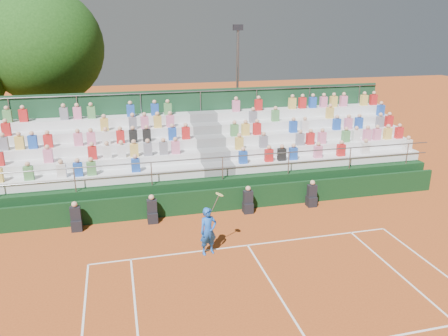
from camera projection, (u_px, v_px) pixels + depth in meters
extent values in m
plane|color=#AB4B1C|center=(248.00, 245.00, 15.63)|extent=(90.00, 90.00, 0.00)
cube|color=white|center=(248.00, 245.00, 15.63)|extent=(11.00, 0.06, 0.01)
cube|color=white|center=(280.00, 297.00, 12.68)|extent=(0.06, 6.40, 0.01)
cube|color=black|center=(226.00, 199.00, 18.42)|extent=(20.00, 0.15, 1.00)
cube|color=black|center=(77.00, 225.00, 16.71)|extent=(0.40, 0.40, 0.44)
cube|color=black|center=(75.00, 214.00, 16.56)|extent=(0.38, 0.25, 0.55)
sphere|color=tan|center=(74.00, 204.00, 16.44)|extent=(0.22, 0.22, 0.22)
cube|color=black|center=(153.00, 217.00, 17.38)|extent=(0.40, 0.40, 0.44)
cube|color=black|center=(152.00, 206.00, 17.23)|extent=(0.38, 0.25, 0.55)
sphere|color=tan|center=(151.00, 197.00, 17.11)|extent=(0.22, 0.22, 0.22)
cube|color=black|center=(248.00, 208.00, 18.29)|extent=(0.40, 0.40, 0.44)
cube|color=black|center=(248.00, 197.00, 18.14)|extent=(0.38, 0.25, 0.55)
sphere|color=tan|center=(248.00, 189.00, 18.02)|extent=(0.22, 0.22, 0.22)
cube|color=black|center=(311.00, 201.00, 18.95)|extent=(0.40, 0.40, 0.44)
cube|color=black|center=(312.00, 191.00, 18.80)|extent=(0.38, 0.25, 0.55)
sphere|color=tan|center=(313.00, 183.00, 18.68)|extent=(0.22, 0.22, 0.22)
cube|color=black|center=(210.00, 174.00, 21.25)|extent=(20.00, 5.20, 1.20)
cube|color=silver|center=(93.00, 178.00, 18.22)|extent=(9.30, 0.85, 0.42)
cube|color=silver|center=(328.00, 160.00, 20.68)|extent=(9.30, 0.85, 0.42)
cube|color=slate|center=(218.00, 169.00, 19.45)|extent=(1.40, 0.85, 0.42)
cube|color=silver|center=(93.00, 163.00, 18.87)|extent=(9.30, 0.85, 0.42)
cube|color=silver|center=(320.00, 147.00, 21.33)|extent=(9.30, 0.85, 0.42)
cube|color=slate|center=(214.00, 154.00, 20.10)|extent=(1.40, 0.85, 0.42)
cube|color=silver|center=(93.00, 148.00, 19.52)|extent=(9.30, 0.85, 0.42)
cube|color=silver|center=(313.00, 134.00, 21.98)|extent=(9.30, 0.85, 0.42)
cube|color=slate|center=(210.00, 141.00, 20.75)|extent=(1.40, 0.85, 0.42)
cube|color=silver|center=(93.00, 135.00, 20.17)|extent=(9.30, 0.85, 0.42)
cube|color=silver|center=(307.00, 123.00, 22.63)|extent=(9.30, 0.85, 0.42)
cube|color=slate|center=(206.00, 128.00, 21.40)|extent=(1.40, 0.85, 0.42)
cube|color=silver|center=(92.00, 122.00, 20.82)|extent=(9.30, 0.85, 0.42)
cube|color=silver|center=(301.00, 112.00, 23.28)|extent=(9.30, 0.85, 0.42)
cube|color=slate|center=(202.00, 117.00, 22.05)|extent=(1.40, 0.85, 0.42)
cube|color=#183F25|center=(201.00, 131.00, 22.81)|extent=(20.00, 0.12, 4.40)
cylinder|color=gray|center=(223.00, 157.00, 18.39)|extent=(20.00, 0.05, 0.05)
cylinder|color=gray|center=(200.00, 91.00, 22.06)|extent=(20.00, 0.05, 0.05)
cube|color=#4C8C4C|center=(29.00, 173.00, 17.37)|extent=(0.36, 0.24, 0.56)
cube|color=silver|center=(62.00, 171.00, 17.65)|extent=(0.36, 0.24, 0.56)
cube|color=#1E4CB2|center=(78.00, 169.00, 17.80)|extent=(0.36, 0.24, 0.56)
cube|color=#4C8C4C|center=(92.00, 168.00, 17.92)|extent=(0.36, 0.24, 0.56)
cube|color=#1E4CB2|center=(136.00, 165.00, 18.33)|extent=(0.36, 0.24, 0.56)
cube|color=pink|center=(48.00, 156.00, 18.17)|extent=(0.36, 0.24, 0.56)
cube|color=red|center=(92.00, 153.00, 18.58)|extent=(0.36, 0.24, 0.56)
cube|color=silver|center=(107.00, 152.00, 18.72)|extent=(0.36, 0.24, 0.56)
cube|color=silver|center=(122.00, 151.00, 18.86)|extent=(0.36, 0.24, 0.56)
cube|color=gold|center=(134.00, 150.00, 18.98)|extent=(0.36, 0.24, 0.56)
cube|color=slate|center=(148.00, 149.00, 19.12)|extent=(0.36, 0.24, 0.56)
cube|color=slate|center=(164.00, 148.00, 19.28)|extent=(0.36, 0.24, 0.56)
cube|color=pink|center=(176.00, 147.00, 19.40)|extent=(0.36, 0.24, 0.56)
cube|color=slate|center=(4.00, 144.00, 18.40)|extent=(0.36, 0.24, 0.56)
cube|color=gold|center=(20.00, 143.00, 18.55)|extent=(0.36, 0.24, 0.56)
cube|color=#1E4CB2|center=(33.00, 142.00, 18.67)|extent=(0.36, 0.24, 0.56)
cube|color=red|center=(48.00, 141.00, 18.81)|extent=(0.36, 0.24, 0.56)
cube|color=pink|center=(78.00, 139.00, 19.10)|extent=(0.36, 0.24, 0.56)
cube|color=pink|center=(91.00, 139.00, 19.22)|extent=(0.36, 0.24, 0.56)
cube|color=silver|center=(106.00, 138.00, 19.37)|extent=(0.36, 0.24, 0.56)
cube|color=red|center=(120.00, 137.00, 19.51)|extent=(0.36, 0.24, 0.56)
cube|color=black|center=(133.00, 136.00, 19.64)|extent=(0.36, 0.24, 0.56)
cube|color=black|center=(147.00, 135.00, 19.78)|extent=(0.36, 0.24, 0.56)
cube|color=#1E4CB2|center=(172.00, 134.00, 20.05)|extent=(0.36, 0.24, 0.56)
cube|color=red|center=(186.00, 133.00, 20.19)|extent=(0.36, 0.24, 0.56)
cube|color=red|center=(6.00, 129.00, 19.05)|extent=(0.36, 0.24, 0.56)
cube|color=gold|center=(104.00, 124.00, 20.01)|extent=(0.36, 0.24, 0.56)
cube|color=slate|center=(133.00, 123.00, 20.30)|extent=(0.36, 0.24, 0.56)
cube|color=pink|center=(145.00, 122.00, 20.43)|extent=(0.36, 0.24, 0.56)
cube|color=gold|center=(158.00, 122.00, 20.57)|extent=(0.36, 0.24, 0.56)
cube|color=pink|center=(170.00, 121.00, 20.70)|extent=(0.36, 0.24, 0.56)
cube|color=#4C8C4C|center=(8.00, 116.00, 19.69)|extent=(0.36, 0.24, 0.56)
cube|color=red|center=(23.00, 116.00, 19.84)|extent=(0.36, 0.24, 0.56)
cube|color=slate|center=(64.00, 114.00, 20.25)|extent=(0.36, 0.24, 0.56)
cube|color=pink|center=(77.00, 113.00, 20.38)|extent=(0.36, 0.24, 0.56)
cube|color=#4C8C4C|center=(91.00, 112.00, 20.53)|extent=(0.36, 0.24, 0.56)
cube|color=#1E4CB2|center=(131.00, 111.00, 20.94)|extent=(0.36, 0.24, 0.56)
cube|color=#1E4CB2|center=(155.00, 110.00, 21.21)|extent=(0.36, 0.24, 0.56)
cube|color=#4C8C4C|center=(168.00, 109.00, 21.36)|extent=(0.36, 0.24, 0.56)
cube|color=#1E4CB2|center=(243.00, 157.00, 19.41)|extent=(0.36, 0.24, 0.56)
cube|color=red|center=(269.00, 155.00, 19.69)|extent=(0.36, 0.24, 0.56)
cube|color=black|center=(282.00, 154.00, 19.83)|extent=(0.36, 0.24, 0.56)
cube|color=#1E4CB2|center=(293.00, 154.00, 19.96)|extent=(0.36, 0.24, 0.56)
cube|color=pink|center=(318.00, 152.00, 20.25)|extent=(0.36, 0.24, 0.56)
cube|color=red|center=(341.00, 150.00, 20.52)|extent=(0.36, 0.24, 0.56)
cube|color=silver|center=(365.00, 148.00, 20.81)|extent=(0.36, 0.24, 0.56)
cube|color=silver|center=(408.00, 145.00, 21.34)|extent=(0.36, 0.24, 0.56)
cube|color=gold|center=(239.00, 143.00, 20.08)|extent=(0.36, 0.24, 0.56)
cube|color=slate|center=(263.00, 142.00, 20.35)|extent=(0.36, 0.24, 0.56)
cube|color=slate|center=(300.00, 139.00, 20.77)|extent=(0.36, 0.24, 0.56)
cube|color=red|center=(310.00, 139.00, 20.89)|extent=(0.36, 0.24, 0.56)
cube|color=pink|center=(322.00, 138.00, 21.03)|extent=(0.36, 0.24, 0.56)
cube|color=#4C8C4C|center=(346.00, 136.00, 21.32)|extent=(0.36, 0.24, 0.56)
cube|color=silver|center=(356.00, 136.00, 21.45)|extent=(0.36, 0.24, 0.56)
cube|color=pink|center=(367.00, 135.00, 21.59)|extent=(0.36, 0.24, 0.56)
cube|color=pink|center=(377.00, 134.00, 21.71)|extent=(0.36, 0.24, 0.56)
cube|color=gold|center=(388.00, 134.00, 21.86)|extent=(0.36, 0.24, 0.56)
cube|color=red|center=(399.00, 133.00, 22.00)|extent=(0.36, 0.24, 0.56)
cube|color=#4C8C4C|center=(234.00, 130.00, 20.73)|extent=(0.36, 0.24, 0.56)
cube|color=gold|center=(245.00, 130.00, 20.85)|extent=(0.36, 0.24, 0.56)
cube|color=red|center=(257.00, 129.00, 20.99)|extent=(0.36, 0.24, 0.56)
cube|color=#1E4CB2|center=(293.00, 127.00, 21.42)|extent=(0.36, 0.24, 0.56)
cube|color=silver|center=(305.00, 126.00, 21.55)|extent=(0.36, 0.24, 0.56)
cube|color=#1E4CB2|center=(337.00, 124.00, 21.96)|extent=(0.36, 0.24, 0.56)
cube|color=pink|center=(348.00, 124.00, 22.10)|extent=(0.36, 0.24, 0.56)
cube|color=#1E4CB2|center=(359.00, 123.00, 22.24)|extent=(0.36, 0.24, 0.56)
cube|color=slate|center=(380.00, 122.00, 22.52)|extent=(0.36, 0.24, 0.56)
cube|color=red|center=(389.00, 121.00, 22.64)|extent=(0.36, 0.24, 0.56)
cube|color=slate|center=(253.00, 117.00, 21.65)|extent=(0.36, 0.24, 0.56)
cube|color=#4C8C4C|center=(275.00, 116.00, 21.92)|extent=(0.36, 0.24, 0.56)
cube|color=gold|center=(330.00, 113.00, 22.61)|extent=(0.36, 0.24, 0.56)
cube|color=#1E4CB2|center=(381.00, 110.00, 23.29)|extent=(0.36, 0.24, 0.56)
cube|color=pink|center=(236.00, 106.00, 22.15)|extent=(0.36, 0.24, 0.56)
cube|color=red|center=(258.00, 105.00, 22.43)|extent=(0.36, 0.24, 0.56)
cube|color=gold|center=(292.00, 103.00, 22.86)|extent=(0.36, 0.24, 0.56)
cube|color=red|center=(302.00, 103.00, 22.99)|extent=(0.36, 0.24, 0.56)
cube|color=#1E4CB2|center=(313.00, 102.00, 23.12)|extent=(0.36, 0.24, 0.56)
cube|color=pink|center=(323.00, 102.00, 23.27)|extent=(0.36, 0.24, 0.56)
cube|color=gold|center=(333.00, 102.00, 23.40)|extent=(0.36, 0.24, 0.56)
cube|color=pink|center=(343.00, 101.00, 23.54)|extent=(0.36, 0.24, 0.56)
cube|color=gold|center=(364.00, 100.00, 23.82)|extent=(0.36, 0.24, 0.56)
cube|color=red|center=(373.00, 100.00, 23.95)|extent=(0.36, 0.24, 0.56)
imported|color=blue|center=(208.00, 231.00, 14.83)|extent=(0.70, 0.54, 1.69)
cylinder|color=gray|center=(215.00, 203.00, 14.58)|extent=(0.26, 0.03, 0.51)
cylinder|color=#E5D866|center=(220.00, 194.00, 14.52)|extent=(0.26, 0.28, 0.14)
cylinder|color=#3D2716|center=(54.00, 124.00, 26.14)|extent=(0.50, 0.50, 3.67)
sphere|color=#153B10|center=(44.00, 47.00, 24.73)|extent=(6.60, 6.60, 6.60)
cylinder|color=gray|center=(237.00, 90.00, 27.61)|extent=(0.16, 0.16, 7.16)
cube|color=black|center=(238.00, 27.00, 26.43)|extent=(0.60, 0.25, 0.35)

